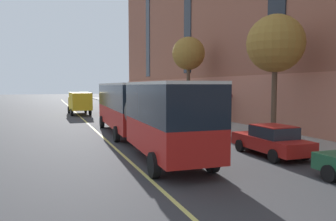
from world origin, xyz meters
The scene contains 13 objects.
ground_plane centered at (0.00, 0.00, 0.00)m, with size 260.00×260.00×0.00m, color #38383A.
sidewalk centered at (9.07, 3.00, 0.07)m, with size 4.62×160.00×0.15m, color #9E9B93.
city_bus centered at (0.25, 7.31, 2.14)m, with size 3.30×18.97×3.70m.
parked_car_white_0 centered at (5.58, 10.23, 0.78)m, with size 2.07×4.71×1.56m.
parked_car_black_2 centered at (5.63, 31.71, 0.78)m, with size 1.91×4.27×1.56m.
parked_car_champagne_5 centered at (5.65, 25.69, 0.78)m, with size 2.01×4.22×1.56m.
parked_car_black_6 centered at (5.48, 16.75, 0.78)m, with size 2.02×4.50×1.56m.
parked_car_red_7 centered at (5.52, 1.12, 0.78)m, with size 2.01×4.55×1.56m.
box_truck centered at (-1.24, 28.55, 1.57)m, with size 2.44×6.78×2.70m.
street_tree_mid_block centered at (8.55, 4.80, 6.13)m, with size 3.61×3.61×7.83m.
street_tree_far_uptown centered at (8.55, 18.18, 6.70)m, with size 3.32×3.32×8.28m.
fire_hydrant centered at (7.26, 25.64, 0.49)m, with size 0.42×0.24×0.72m.
lane_centerline centered at (-1.45, 3.00, 0.00)m, with size 0.16×140.00×0.01m, color #E0D66B.
Camera 1 is at (-5.04, -12.31, 3.54)m, focal length 35.00 mm.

